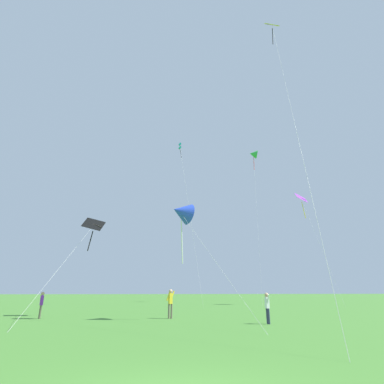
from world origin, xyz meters
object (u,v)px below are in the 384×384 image
at_px(person_in_red_shirt, 267,305).
at_px(kite_black_large, 92,229).
at_px(kite_yellow_diamond, 274,35).
at_px(person_with_spool, 170,301).
at_px(kite_teal_box, 180,149).
at_px(kite_green_small, 253,154).
at_px(kite_purple_streamer, 302,202).
at_px(kite_blue_delta, 181,212).
at_px(person_far_back, 41,302).

bearing_deg(person_in_red_shirt, kite_black_large, 148.24).
relative_size(kite_yellow_diamond, person_with_spool, 12.18).
xyz_separation_m(kite_teal_box, kite_green_small, (14.37, 7.61, 3.74)).
xyz_separation_m(kite_purple_streamer, kite_blue_delta, (-19.48, -18.92, -6.98)).
height_order(kite_teal_box, kite_green_small, kite_green_small).
bearing_deg(kite_yellow_diamond, kite_blue_delta, 155.01).
height_order(kite_black_large, kite_blue_delta, kite_blue_delta).
xyz_separation_m(kite_black_large, kite_blue_delta, (6.37, -3.98, 0.53)).
bearing_deg(kite_green_small, kite_black_large, -132.59).
relative_size(kite_black_large, person_in_red_shirt, 5.63).
height_order(kite_black_large, person_far_back, kite_black_large).
bearing_deg(kite_teal_box, kite_black_large, -116.26).
bearing_deg(person_in_red_shirt, person_far_back, 157.80).
bearing_deg(kite_green_small, kite_blue_delta, -119.78).
xyz_separation_m(kite_purple_streamer, person_far_back, (-28.32, -16.22, -12.72)).
xyz_separation_m(kite_purple_streamer, kite_teal_box, (-17.31, 2.37, 8.27)).
distance_m(kite_black_large, kite_teal_box, 24.93).
bearing_deg(person_far_back, kite_yellow_diamond, -20.46).
bearing_deg(person_with_spool, person_far_back, 171.58).
distance_m(kite_black_large, kite_purple_streamer, 30.79).
relative_size(kite_teal_box, kite_yellow_diamond, 1.05).
height_order(kite_teal_box, person_far_back, kite_teal_box).
relative_size(kite_black_large, kite_yellow_diamond, 0.41).
relative_size(kite_black_large, kite_teal_box, 0.39).
xyz_separation_m(kite_yellow_diamond, person_far_back, (-15.27, 5.70, -18.77)).
bearing_deg(person_with_spool, kite_blue_delta, -71.37).
bearing_deg(person_far_back, person_with_spool, -8.42).
relative_size(kite_purple_streamer, person_with_spool, 8.45).
distance_m(kite_black_large, kite_blue_delta, 7.53).
relative_size(kite_black_large, kite_green_small, 0.34).
distance_m(kite_teal_box, person_far_back, 30.12).
bearing_deg(person_in_red_shirt, kite_yellow_diamond, -7.79).
height_order(kite_black_large, person_in_red_shirt, kite_black_large).
bearing_deg(kite_green_small, kite_yellow_diamond, -107.58).
distance_m(kite_black_large, kite_green_small, 39.08).
bearing_deg(person_with_spool, kite_black_large, 156.82).
bearing_deg(kite_blue_delta, kite_teal_box, 84.17).
xyz_separation_m(kite_green_small, person_far_back, (-25.37, -26.20, -24.72)).
height_order(person_in_red_shirt, person_with_spool, person_with_spool).
bearing_deg(person_with_spool, kite_purple_streamer, 41.14).
distance_m(kite_yellow_diamond, person_far_back, 24.86).
height_order(kite_blue_delta, kite_teal_box, kite_teal_box).
relative_size(person_in_red_shirt, person_with_spool, 0.89).
relative_size(kite_black_large, kite_blue_delta, 1.17).
bearing_deg(person_in_red_shirt, kite_green_small, 69.11).
bearing_deg(kite_yellow_diamond, kite_teal_box, 99.95).
height_order(kite_blue_delta, kite_yellow_diamond, kite_yellow_diamond).
bearing_deg(kite_teal_box, person_far_back, -120.63).
bearing_deg(kite_purple_streamer, kite_yellow_diamond, -120.77).
bearing_deg(kite_teal_box, person_in_red_shirt, -84.54).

